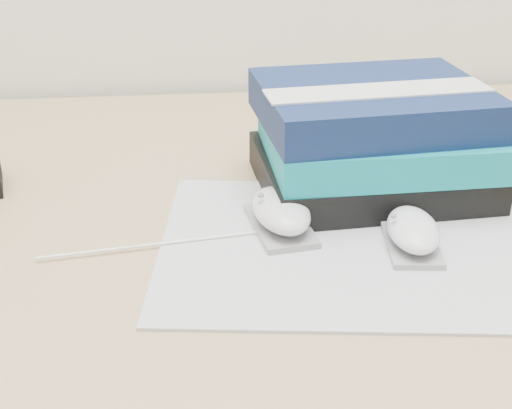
{
  "coord_description": "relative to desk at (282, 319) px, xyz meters",
  "views": [
    {
      "loc": [
        -0.12,
        0.8,
        1.1
      ],
      "look_at": [
        -0.05,
        1.47,
        0.77
      ],
      "focal_mm": 50.0,
      "sensor_mm": 36.0,
      "label": 1
    }
  ],
  "objects": [
    {
      "name": "desk",
      "position": [
        0.0,
        0.0,
        0.0
      ],
      "size": [
        1.6,
        0.8,
        0.73
      ],
      "color": "tan",
      "rests_on": "ground"
    },
    {
      "name": "mousepad",
      "position": [
        0.04,
        -0.2,
        0.24
      ],
      "size": [
        0.43,
        0.35,
        0.0
      ],
      "primitive_type": "cube",
      "rotation": [
        0.0,
        0.0,
        -0.12
      ],
      "color": "#9999A1",
      "rests_on": "desk"
    },
    {
      "name": "mouse_rear",
      "position": [
        -0.03,
        -0.16,
        0.26
      ],
      "size": [
        0.07,
        0.11,
        0.04
      ],
      "color": "gray",
      "rests_on": "mousepad"
    },
    {
      "name": "mouse_front",
      "position": [
        0.1,
        -0.21,
        0.26
      ],
      "size": [
        0.06,
        0.1,
        0.04
      ],
      "color": "#949395",
      "rests_on": "mousepad"
    },
    {
      "name": "usb_cable",
      "position": [
        -0.16,
        -0.19,
        0.24
      ],
      "size": [
        0.24,
        0.04,
        0.0
      ],
      "primitive_type": "cylinder",
      "rotation": [
        0.0,
        1.57,
        0.14
      ],
      "color": "white",
      "rests_on": "mousepad"
    },
    {
      "name": "book_stack",
      "position": [
        0.1,
        -0.06,
        0.3
      ],
      "size": [
        0.28,
        0.23,
        0.13
      ],
      "color": "black",
      "rests_on": "desk"
    }
  ]
}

